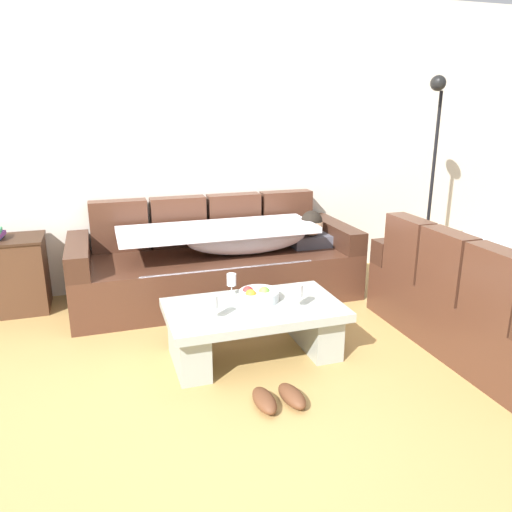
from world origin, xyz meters
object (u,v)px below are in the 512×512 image
object	(u,v)px
couch_along_wall	(221,262)
pair_of_shoes	(278,398)
wine_glass_near_left	(213,303)
couch_near_window	(484,301)
wine_glass_near_right	(298,292)
side_cabinet	(2,276)
wine_glass_far_back	(232,281)
coffee_table	(254,325)
fruit_bowl	(258,295)
floor_lamp	(432,168)

from	to	relation	value
couch_along_wall	pair_of_shoes	world-z (taller)	couch_along_wall
wine_glass_near_left	couch_near_window	bearing A→B (deg)	-5.67
couch_along_wall	wine_glass_near_right	world-z (taller)	couch_along_wall
wine_glass_near_right	pair_of_shoes	xyz separation A→B (m)	(-0.32, -0.50, -0.45)
couch_along_wall	pair_of_shoes	xyz separation A→B (m)	(-0.11, -1.79, -0.28)
couch_along_wall	pair_of_shoes	bearing A→B (deg)	-93.41
couch_along_wall	couch_near_window	bearing A→B (deg)	-43.61
wine_glass_near_left	side_cabinet	bearing A→B (deg)	133.52
wine_glass_far_back	pair_of_shoes	world-z (taller)	wine_glass_far_back
coffee_table	wine_glass_far_back	bearing A→B (deg)	112.96
fruit_bowl	side_cabinet	xyz separation A→B (m)	(-1.83, 1.32, -0.10)
couch_along_wall	pair_of_shoes	size ratio (longest dim) A/B	8.16
coffee_table	wine_glass_near_left	bearing A→B (deg)	-157.24
fruit_bowl	wine_glass_near_left	size ratio (longest dim) A/B	1.69
wine_glass_near_right	pair_of_shoes	bearing A→B (deg)	-122.44
coffee_table	wine_glass_near_right	size ratio (longest dim) A/B	7.23
couch_near_window	wine_glass_far_back	world-z (taller)	couch_near_window
couch_along_wall	side_cabinet	world-z (taller)	couch_along_wall
wine_glass_near_right	side_cabinet	distance (m)	2.55
wine_glass_far_back	fruit_bowl	bearing A→B (deg)	-43.02
fruit_bowl	pair_of_shoes	size ratio (longest dim) A/B	0.91
coffee_table	couch_near_window	bearing A→B (deg)	-11.29
couch_near_window	wine_glass_far_back	size ratio (longest dim) A/B	10.31
couch_along_wall	wine_glass_near_right	xyz separation A→B (m)	(0.21, -1.29, 0.17)
fruit_bowl	pair_of_shoes	xyz separation A→B (m)	(-0.10, -0.70, -0.38)
fruit_bowl	wine_glass_near_right	bearing A→B (deg)	-43.41
couch_along_wall	couch_near_window	world-z (taller)	same
wine_glass_near_left	floor_lamp	distance (m)	2.77
wine_glass_near_right	pair_of_shoes	distance (m)	0.74
couch_near_window	wine_glass_far_back	distance (m)	1.83
couch_along_wall	wine_glass_near_right	size ratio (longest dim) A/B	15.09
couch_along_wall	wine_glass_near_left	bearing A→B (deg)	-106.06
couch_along_wall	floor_lamp	world-z (taller)	floor_lamp
coffee_table	side_cabinet	size ratio (longest dim) A/B	1.67
wine_glass_far_back	floor_lamp	size ratio (longest dim) A/B	0.09
wine_glass_far_back	coffee_table	bearing A→B (deg)	-67.04
fruit_bowl	wine_glass_far_back	world-z (taller)	wine_glass_far_back
wine_glass_near_left	pair_of_shoes	bearing A→B (deg)	-60.78
couch_along_wall	fruit_bowl	world-z (taller)	couch_along_wall
side_cabinet	couch_near_window	bearing A→B (deg)	-26.86
couch_near_window	pair_of_shoes	bearing A→B (deg)	99.72
coffee_table	floor_lamp	size ratio (longest dim) A/B	0.62
wine_glass_near_right	side_cabinet	bearing A→B (deg)	143.38
coffee_table	wine_glass_far_back	size ratio (longest dim) A/B	7.23
couch_along_wall	wine_glass_far_back	world-z (taller)	couch_along_wall
floor_lamp	pair_of_shoes	world-z (taller)	floor_lamp
wine_glass_far_back	side_cabinet	world-z (taller)	side_cabinet
coffee_table	pair_of_shoes	world-z (taller)	coffee_table
coffee_table	wine_glass_far_back	xyz separation A→B (m)	(-0.10, 0.23, 0.26)
couch_near_window	side_cabinet	xyz separation A→B (m)	(-3.41, 1.73, -0.01)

